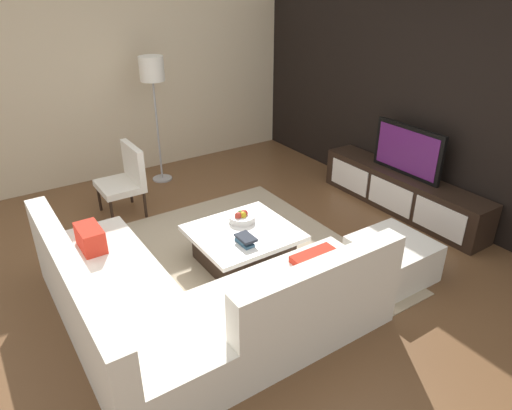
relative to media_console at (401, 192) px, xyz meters
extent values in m
plane|color=brown|center=(0.00, -2.40, -0.25)|extent=(14.00, 14.00, 0.00)
cube|color=black|center=(0.00, 0.30, 1.15)|extent=(6.40, 0.12, 2.80)
cube|color=beige|center=(-3.20, -2.20, 1.15)|extent=(0.12, 5.20, 2.80)
cube|color=tan|center=(-0.10, -2.40, -0.24)|extent=(2.95, 2.63, 0.01)
cube|color=black|center=(0.00, 0.00, 0.00)|extent=(2.34, 0.42, 0.50)
cube|color=white|center=(-0.72, -0.21, 0.00)|extent=(0.66, 0.01, 0.35)
cube|color=white|center=(0.00, -0.21, 0.00)|extent=(0.66, 0.01, 0.35)
cube|color=white|center=(0.72, -0.21, 0.00)|extent=(0.66, 0.01, 0.35)
cube|color=black|center=(0.00, 0.00, 0.56)|extent=(0.98, 0.05, 0.61)
cube|color=#591E66|center=(0.00, -0.03, 0.56)|extent=(0.88, 0.01, 0.51)
cube|color=white|center=(0.20, -3.70, -0.03)|extent=(2.41, 0.85, 0.44)
cube|color=white|center=(0.20, -4.03, 0.40)|extent=(2.41, 0.18, 0.41)
cube|color=white|center=(0.98, -2.48, -0.03)|extent=(0.85, 1.58, 0.44)
cube|color=white|center=(1.31, -2.48, 0.40)|extent=(0.18, 1.58, 0.41)
cube|color=red|center=(-0.52, -3.70, 0.30)|extent=(0.36, 0.20, 0.22)
cube|color=red|center=(0.98, -2.09, 0.22)|extent=(0.60, 0.44, 0.06)
cube|color=black|center=(-0.10, -2.30, -0.08)|extent=(0.75, 0.81, 0.33)
cube|color=white|center=(-0.10, -2.30, 0.10)|extent=(0.94, 1.02, 0.05)
cylinder|color=black|center=(-2.12, -3.18, -0.06)|extent=(0.04, 0.04, 0.38)
cylinder|color=black|center=(-1.62, -3.18, -0.06)|extent=(0.04, 0.04, 0.38)
cylinder|color=black|center=(-2.12, -2.77, -0.06)|extent=(0.04, 0.04, 0.38)
cylinder|color=black|center=(-1.62, -2.77, -0.06)|extent=(0.04, 0.04, 0.38)
cube|color=white|center=(-1.87, -2.98, 0.13)|extent=(0.58, 0.49, 0.08)
cube|color=white|center=(-1.87, -2.77, 0.40)|extent=(0.58, 0.08, 0.45)
cylinder|color=#A5A5AA|center=(-2.59, -2.13, -0.24)|extent=(0.28, 0.28, 0.02)
cylinder|color=#A5A5AA|center=(-2.59, -2.13, 0.48)|extent=(0.03, 0.03, 1.41)
cylinder|color=white|center=(-2.59, -2.13, 1.34)|extent=(0.33, 0.33, 0.32)
cube|color=white|center=(0.92, -1.20, -0.05)|extent=(0.70, 0.70, 0.40)
cylinder|color=silver|center=(-0.28, -2.20, 0.17)|extent=(0.28, 0.28, 0.07)
sphere|color=gold|center=(-0.25, -2.20, 0.22)|extent=(0.08, 0.08, 0.08)
sphere|color=#B23326|center=(-0.27, -2.17, 0.22)|extent=(0.08, 0.08, 0.08)
sphere|color=#4C8C33|center=(-0.30, -2.20, 0.21)|extent=(0.07, 0.07, 0.07)
sphere|color=#B23326|center=(-0.26, -2.25, 0.22)|extent=(0.08, 0.08, 0.08)
cube|color=#2D516B|center=(0.12, -2.42, 0.14)|extent=(0.22, 0.10, 0.03)
cube|color=#2D516B|center=(0.12, -2.42, 0.17)|extent=(0.14, 0.13, 0.02)
cube|color=#1E232D|center=(0.13, -2.41, 0.20)|extent=(0.22, 0.14, 0.03)
camera|label=1|loc=(3.41, -4.48, 2.52)|focal=32.75mm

